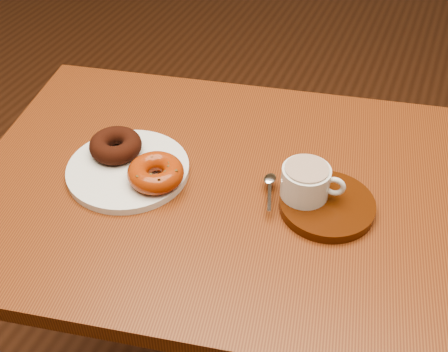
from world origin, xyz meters
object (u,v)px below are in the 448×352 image
at_px(saucer, 327,205).
at_px(donut_plate, 128,169).
at_px(cafe_table, 215,231).
at_px(coffee_cup, 306,181).

bearing_deg(saucer, donut_plate, -172.78).
relative_size(cafe_table, donut_plate, 4.41).
relative_size(donut_plate, saucer, 1.38).
bearing_deg(cafe_table, donut_plate, -177.53).
relative_size(donut_plate, coffee_cup, 2.04).
height_order(cafe_table, coffee_cup, coffee_cup).
bearing_deg(coffee_cup, cafe_table, 179.06).
bearing_deg(coffee_cup, donut_plate, -176.64).
bearing_deg(coffee_cup, saucer, -9.94).
xyz_separation_m(saucer, coffee_cup, (-0.04, 0.00, 0.04)).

